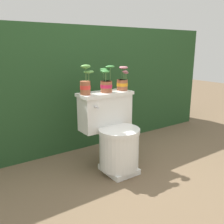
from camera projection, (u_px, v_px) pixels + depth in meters
ground_plane at (124, 172)px, 2.27m from camera, size 12.00×12.00×0.00m
hedge_backdrop at (70, 85)px, 2.96m from camera, size 3.59×0.73×1.32m
toilet at (113, 133)px, 2.26m from camera, size 0.51×0.51×0.70m
potted_plant_left at (86, 83)px, 2.14m from camera, size 0.13×0.09×0.26m
potted_plant_midleft at (106, 82)px, 2.25m from camera, size 0.15×0.11×0.24m
potted_plant_middle at (122, 82)px, 2.36m from camera, size 0.10×0.11×0.23m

